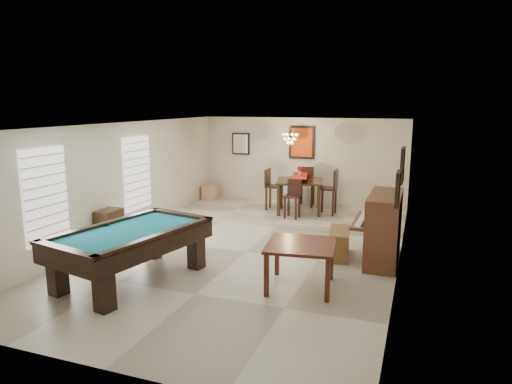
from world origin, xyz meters
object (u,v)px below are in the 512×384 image
Objects in this scene: flower_vase at (300,171)px; dining_chair_north at (307,186)px; square_table at (301,266)px; piano_bench at (339,243)px; dining_chair_west at (274,190)px; pool_table at (132,256)px; dining_chair_south at (292,199)px; corner_bench at (210,192)px; apothecary_chest at (109,229)px; dining_chair_east at (328,192)px; chandelier at (290,135)px; upright_piano at (375,227)px; dining_table at (299,194)px.

flower_vase reaches higher than dining_chair_north.
piano_bench is at bearing 79.36° from square_table.
square_table is 1.12× the size of piano_bench.
piano_bench is at bearing -142.04° from dining_chair_west.
dining_chair_south reaches higher than pool_table.
apothecary_chest is at bearing -90.50° from corner_bench.
dining_chair_east is (0.76, -0.79, 0.02)m from dining_chair_north.
pool_table is 2.21× the size of dining_chair_east.
upright_piano is at bearing -48.02° from chandelier.
flower_vase is at bearing -91.79° from dining_chair_east.
dining_table is at bearing 118.50° from piano_bench.
upright_piano is 4.33m from dining_chair_north.
dining_chair_north is at bearing 102.82° from square_table.
dining_chair_north is (3.05, 4.84, 0.28)m from apothecary_chest.
dining_chair_south is 1.03m from dining_chair_west.
dining_chair_east is at bearing 117.42° from upright_piano.
dining_table reaches higher than square_table.
dining_chair_west is (-0.74, -0.74, -0.02)m from dining_chair_north.
apothecary_chest is 0.85× the size of dining_chair_south.
pool_table is at bearing -41.86° from apothecary_chest.
pool_table is at bearing 70.55° from dining_chair_north.
dining_chair_north reaches higher than dining_chair_south.
piano_bench is at bearing -51.19° from dining_chair_south.
apothecary_chest is at bearing -126.67° from flower_vase.
dining_chair_north reaches higher than piano_bench.
corner_bench is (-2.99, 0.69, -0.27)m from dining_table.
dining_table is 0.73m from dining_chair_west.
corner_bench is (-3.76, 0.72, -0.38)m from dining_chair_east.
pool_table is at bearing -106.02° from flower_vase.
dining_chair_south is (-0.00, -0.71, -0.00)m from dining_table.
piano_bench is 3.48m from flower_vase.
upright_piano is at bearing 60.34° from square_table.
corner_bench is (-4.25, 5.41, -0.04)m from square_table.
corner_bench is at bearing -100.64° from dining_chair_east.
pool_table is 2.37× the size of dining_chair_west.
chandelier is at bearing -16.48° from corner_bench.
square_table is 5.63m from dining_chair_north.
dining_chair_south is 1.48m from dining_chair_north.
dining_table is at bearing -13.06° from corner_bench.
flower_vase is at bearing 24.40° from chandelier.
flower_vase reaches higher than dining_chair_west.
square_table is 4.20m from dining_chair_south.
flower_vase is at bearing 86.23° from pool_table.
dining_chair_west is at bearing 137.68° from dining_chair_south.
dining_chair_north is 3.03m from corner_bench.
dining_chair_north is 1.05m from dining_chair_west.
upright_piano is at bearing 27.62° from dining_chair_east.
apothecary_chest is at bearing -166.16° from piano_bench.
piano_bench is 3.78m from dining_chair_west.
dining_chair_east is (0.77, -0.03, -0.51)m from flower_vase.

